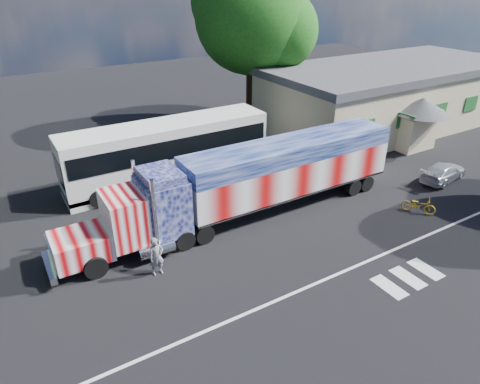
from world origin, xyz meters
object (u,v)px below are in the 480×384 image
semi_truck (253,180)px  tree_ne_a (253,18)px  woman (156,257)px  parked_car (443,172)px  bicycle (419,205)px  coach_bus (168,151)px

semi_truck → tree_ne_a: 18.52m
woman → tree_ne_a: (15.70, 16.86, 7.79)m
parked_car → woman: (-19.43, 0.34, 0.35)m
woman → bicycle: 14.73m
woman → bicycle: (14.53, -2.36, -0.44)m
woman → tree_ne_a: tree_ne_a is taller
parked_car → coach_bus: bearing=48.6°
parked_car → bicycle: 5.30m
semi_truck → coach_bus: size_ratio=1.50×
tree_ne_a → woman: bearing=-132.9°
parked_car → woman: bearing=78.9°
parked_car → tree_ne_a: bearing=2.1°
bicycle → tree_ne_a: (1.16, 19.22, 8.24)m
coach_bus → bicycle: (10.24, -11.22, -1.49)m
woman → bicycle: bearing=-11.1°
bicycle → semi_truck: bearing=116.5°
semi_truck → parked_car: semi_truck is taller
semi_truck → parked_car: 13.31m
parked_car → semi_truck: bearing=68.8°
coach_bus → semi_truck: bearing=-71.9°
coach_bus → parked_car: coach_bus is taller
parked_car → woman: 19.44m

